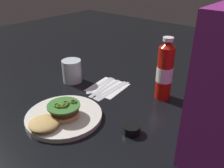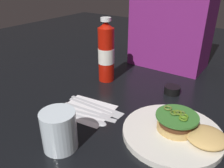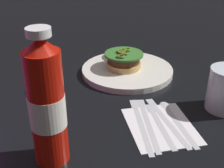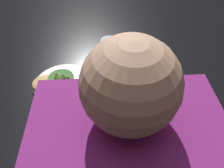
{
  "view_description": "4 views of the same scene",
  "coord_description": "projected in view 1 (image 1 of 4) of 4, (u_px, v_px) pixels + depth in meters",
  "views": [
    {
      "loc": [
        0.54,
        0.6,
        0.5
      ],
      "look_at": [
        -0.1,
        0.06,
        0.07
      ],
      "focal_mm": 38.08,
      "sensor_mm": 36.0,
      "label": 1
    },
    {
      "loc": [
        0.26,
        -0.49,
        0.41
      ],
      "look_at": [
        -0.12,
        0.05,
        0.08
      ],
      "focal_mm": 36.5,
      "sensor_mm": 36.0,
      "label": 2
    },
    {
      "loc": [
        -0.7,
        0.13,
        0.39
      ],
      "look_at": [
        -0.11,
        0.08,
        0.08
      ],
      "focal_mm": 47.89,
      "sensor_mm": 36.0,
      "label": 3
    },
    {
      "loc": [
        -0.07,
        0.74,
        0.72
      ],
      "look_at": [
        -0.11,
        0.06,
        0.05
      ],
      "focal_mm": 35.15,
      "sensor_mm": 36.0,
      "label": 4
    }
  ],
  "objects": [
    {
      "name": "spoon_utensil",
      "position": [
        96.0,
        87.0,
        1.06
      ],
      "size": [
        0.19,
        0.04,
        0.0
      ],
      "color": "silver",
      "rests_on": "napkin"
    },
    {
      "name": "ketchup_bottle",
      "position": [
        165.0,
        71.0,
        0.94
      ],
      "size": [
        0.06,
        0.06,
        0.26
      ],
      "color": "#B21308",
      "rests_on": "ground_plane"
    },
    {
      "name": "table_knife",
      "position": [
        101.0,
        88.0,
        1.05
      ],
      "size": [
        0.21,
        0.06,
        0.0
      ],
      "color": "silver",
      "rests_on": "napkin"
    },
    {
      "name": "steak_knife",
      "position": [
        108.0,
        90.0,
        1.03
      ],
      "size": [
        0.21,
        0.02,
        0.0
      ],
      "color": "silver",
      "rests_on": "napkin"
    },
    {
      "name": "butter_knife",
      "position": [
        112.0,
        91.0,
        1.02
      ],
      "size": [
        0.22,
        0.02,
        0.0
      ],
      "color": "silver",
      "rests_on": "napkin"
    },
    {
      "name": "burger_sandwich",
      "position": [
        57.0,
        115.0,
        0.81
      ],
      "size": [
        0.19,
        0.11,
        0.05
      ],
      "color": "tan",
      "rests_on": "dinner_plate"
    },
    {
      "name": "water_glass",
      "position": [
        72.0,
        71.0,
        1.1
      ],
      "size": [
        0.09,
        0.09,
        0.1
      ],
      "primitive_type": "cylinder",
      "color": "silver",
      "rests_on": "ground_plane"
    },
    {
      "name": "dinner_plate",
      "position": [
        64.0,
        116.0,
        0.85
      ],
      "size": [
        0.27,
        0.27,
        0.02
      ],
      "primitive_type": "cylinder",
      "color": "silver",
      "rests_on": "ground_plane"
    },
    {
      "name": "condiment_cup",
      "position": [
        131.0,
        129.0,
        0.78
      ],
      "size": [
        0.06,
        0.06,
        0.03
      ],
      "primitive_type": "cylinder",
      "color": "black",
      "rests_on": "ground_plane"
    },
    {
      "name": "fork_utensil",
      "position": [
        105.0,
        88.0,
        1.05
      ],
      "size": [
        0.18,
        0.03,
        0.0
      ],
      "color": "silver",
      "rests_on": "napkin"
    },
    {
      "name": "ground_plane",
      "position": [
        85.0,
        104.0,
        0.94
      ],
      "size": [
        3.0,
        3.0,
        0.0
      ],
      "primitive_type": "plane",
      "color": "black"
    },
    {
      "name": "napkin",
      "position": [
        108.0,
        87.0,
        1.06
      ],
      "size": [
        0.18,
        0.16,
        0.0
      ],
      "primitive_type": "cube",
      "rotation": [
        0.0,
        0.0,
        0.12
      ],
      "color": "white",
      "rests_on": "ground_plane"
    }
  ]
}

